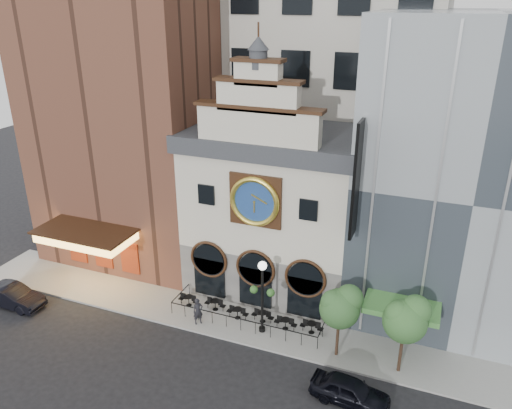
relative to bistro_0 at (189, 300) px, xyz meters
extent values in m
plane|color=black|center=(4.65, -2.51, -0.61)|extent=(120.00, 120.00, 0.00)
cube|color=gray|center=(4.65, -0.01, -0.54)|extent=(44.00, 5.00, 0.15)
cube|color=#605E5B|center=(4.65, 5.49, 1.54)|extent=(12.00, 8.00, 4.00)
cube|color=beige|center=(4.65, 5.49, 7.04)|extent=(12.00, 8.00, 7.00)
cube|color=#2D3035|center=(4.65, 5.49, 11.14)|extent=(12.60, 8.60, 1.20)
cube|color=#331D0F|center=(4.65, 1.41, 7.94)|extent=(3.60, 0.25, 3.60)
cylinder|color=navy|center=(4.65, 1.27, 7.94)|extent=(3.10, 0.12, 3.10)
torus|color=gold|center=(4.65, 1.19, 7.94)|extent=(3.46, 0.36, 3.46)
cylinder|color=#2D3035|center=(4.65, 1.89, 16.84)|extent=(1.10, 1.10, 1.10)
cone|color=#2D3035|center=(4.65, 1.89, 17.79)|extent=(1.30, 1.30, 0.80)
cube|color=brown|center=(-8.35, 7.49, 12.04)|extent=(14.00, 12.00, 25.00)
cube|color=#FFBF59|center=(-8.35, -0.21, 3.74)|extent=(7.00, 3.40, 0.70)
cube|color=#331D0F|center=(-8.35, -0.21, 4.19)|extent=(7.40, 3.80, 0.15)
cube|color=maroon|center=(-8.35, 1.44, 1.54)|extent=(5.60, 0.15, 2.60)
cube|color=gray|center=(17.65, 7.49, 9.54)|extent=(14.00, 12.00, 20.00)
cube|color=#4A8E40|center=(14.65, 0.29, 2.84)|extent=(4.50, 2.40, 0.35)
cube|color=black|center=(11.25, 0.49, 10.54)|extent=(0.18, 1.60, 7.00)
cube|color=#BBB7A8|center=(4.65, 17.49, 19.39)|extent=(20.00, 16.00, 40.00)
cylinder|color=black|center=(0.00, 0.00, 0.28)|extent=(0.68, 0.68, 0.03)
cylinder|color=black|center=(0.00, 0.00, -0.09)|extent=(0.06, 0.06, 0.72)
cylinder|color=black|center=(2.01, 0.23, 0.28)|extent=(0.68, 0.68, 0.03)
cylinder|color=black|center=(2.01, 0.23, -0.09)|extent=(0.06, 0.06, 0.72)
cylinder|color=black|center=(3.91, -0.13, 0.28)|extent=(0.68, 0.68, 0.03)
cylinder|color=black|center=(3.91, -0.13, -0.09)|extent=(0.06, 0.06, 0.72)
cylinder|color=black|center=(5.68, 0.13, 0.28)|extent=(0.68, 0.68, 0.03)
cylinder|color=black|center=(5.68, 0.13, -0.09)|extent=(0.06, 0.06, 0.72)
cylinder|color=black|center=(7.40, -0.06, 0.28)|extent=(0.68, 0.68, 0.03)
cylinder|color=black|center=(7.40, -0.06, -0.09)|extent=(0.06, 0.06, 0.72)
cylinder|color=black|center=(9.15, 0.17, 0.28)|extent=(0.68, 0.68, 0.03)
cylinder|color=black|center=(9.15, 0.17, -0.09)|extent=(0.06, 0.06, 0.72)
imported|color=black|center=(12.74, -4.83, 0.14)|extent=(4.60, 2.23, 1.51)
imported|color=black|center=(-12.05, -4.49, 0.19)|extent=(4.89, 1.73, 1.61)
imported|color=black|center=(1.63, -1.64, 0.50)|extent=(0.82, 0.82, 1.92)
cylinder|color=black|center=(6.01, -0.85, 1.95)|extent=(0.17, 0.17, 4.82)
cylinder|color=black|center=(6.01, -0.85, -0.32)|extent=(0.42, 0.42, 0.29)
sphere|color=white|center=(6.01, -0.85, 4.55)|extent=(0.58, 0.58, 0.58)
sphere|color=#2B5823|center=(5.43, -0.87, 2.67)|extent=(0.54, 0.54, 0.54)
sphere|color=#2B5823|center=(6.59, -0.83, 2.67)|extent=(0.54, 0.54, 0.54)
cylinder|color=#382619|center=(11.19, -1.37, 0.86)|extent=(0.19, 0.19, 2.66)
sphere|color=#285421|center=(11.19, -1.37, 2.95)|extent=(2.47, 2.47, 2.47)
sphere|color=#285421|center=(11.67, -1.09, 3.61)|extent=(1.71, 1.71, 1.71)
sphere|color=#285421|center=(10.81, -1.56, 3.42)|extent=(1.52, 1.52, 1.52)
cylinder|color=#382619|center=(15.00, -1.44, 0.92)|extent=(0.20, 0.20, 2.77)
sphere|color=#2C5D24|center=(15.00, -1.44, 3.10)|extent=(2.57, 2.57, 2.57)
sphere|color=#2C5D24|center=(15.49, -1.14, 3.79)|extent=(1.78, 1.78, 1.78)
sphere|color=#2C5D24|center=(14.60, -1.64, 3.59)|extent=(1.58, 1.58, 1.58)
camera|label=1|loc=(15.72, -26.69, 20.35)|focal=35.00mm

